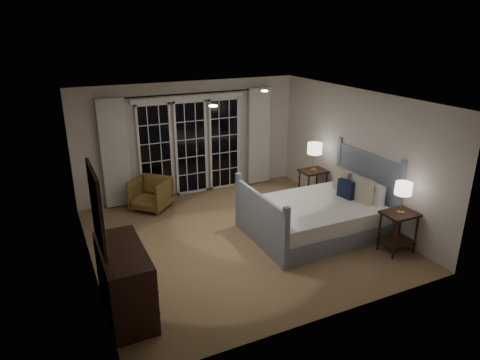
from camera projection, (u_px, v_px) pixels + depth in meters
name	position (u px, v px, depth m)	size (l,w,h in m)	color
floor	(239.00, 238.00, 7.69)	(5.00, 5.00, 0.00)	olive
ceiling	(238.00, 98.00, 6.83)	(5.00, 5.00, 0.00)	white
wall_left	(84.00, 196.00, 6.25)	(0.02, 5.00, 2.50)	beige
wall_right	(355.00, 154.00, 8.27)	(0.02, 5.00, 2.50)	beige
wall_back	(190.00, 139.00, 9.38)	(5.00, 0.02, 2.50)	beige
wall_front	(327.00, 233.00, 5.14)	(5.00, 0.02, 2.50)	beige
french_doors	(191.00, 146.00, 9.40)	(2.50, 0.04, 2.20)	black
curtain_rod	(190.00, 94.00, 8.96)	(0.03, 0.03, 3.50)	black
curtain_left	(115.00, 154.00, 8.65)	(0.55, 0.10, 2.25)	silver
curtain_right	(259.00, 137.00, 9.98)	(0.55, 0.10, 2.25)	silver
downlight_a	(265.00, 91.00, 7.67)	(0.12, 0.12, 0.01)	white
downlight_b	(213.00, 106.00, 6.26)	(0.12, 0.12, 0.01)	white
bed	(318.00, 215.00, 7.80)	(2.36, 1.70, 1.38)	gray
nightstand_left	(398.00, 226.00, 7.08)	(0.55, 0.44, 0.71)	black
nightstand_right	(313.00, 181.00, 9.15)	(0.54, 0.43, 0.70)	black
lamp_left	(404.00, 189.00, 6.85)	(0.27, 0.27, 0.53)	gold
lamp_right	(315.00, 149.00, 8.90)	(0.31, 0.31, 0.59)	gold
armchair	(151.00, 194.00, 8.81)	(0.71, 0.73, 0.66)	brown
dresser	(125.00, 281.00, 5.57)	(0.56, 1.32, 0.93)	black
mirror	(97.00, 208.00, 5.10)	(0.05, 0.85, 1.00)	black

